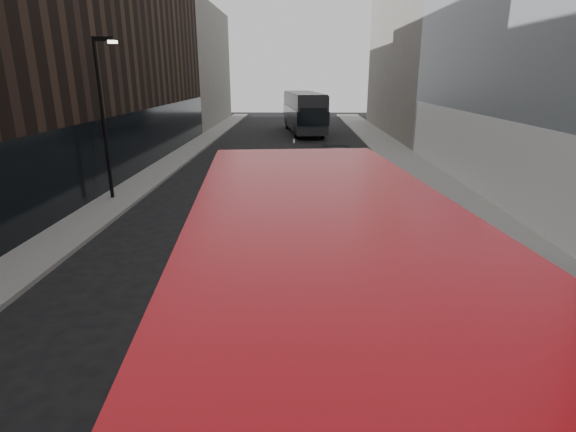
# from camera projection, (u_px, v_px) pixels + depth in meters

# --- Properties ---
(sidewalk_right) EXTENTS (3.00, 80.00, 0.15)m
(sidewalk_right) POSITION_uv_depth(u_px,v_px,m) (415.00, 170.00, 27.32)
(sidewalk_right) COLOR slate
(sidewalk_right) RESTS_ON ground
(sidewalk_left) EXTENTS (2.00, 80.00, 0.15)m
(sidewalk_left) POSITION_uv_depth(u_px,v_px,m) (162.00, 169.00, 27.64)
(sidewalk_left) COLOR slate
(sidewalk_left) RESTS_ON ground
(building_victorian) EXTENTS (6.50, 24.00, 21.00)m
(building_victorian) POSITION_uv_depth(u_px,v_px,m) (415.00, 30.00, 42.48)
(building_victorian) COLOR #67615A
(building_victorian) RESTS_ON ground
(building_left_mid) EXTENTS (5.00, 24.00, 14.00)m
(building_left_mid) POSITION_uv_depth(u_px,v_px,m) (124.00, 53.00, 30.40)
(building_left_mid) COLOR black
(building_left_mid) RESTS_ON ground
(building_left_far) EXTENTS (5.00, 20.00, 13.00)m
(building_left_far) POSITION_uv_depth(u_px,v_px,m) (195.00, 67.00, 51.53)
(building_left_far) COLOR #67615A
(building_left_far) RESTS_ON ground
(street_lamp) EXTENTS (1.06, 0.22, 7.00)m
(street_lamp) POSITION_uv_depth(u_px,v_px,m) (104.00, 109.00, 19.73)
(street_lamp) COLOR black
(street_lamp) RESTS_ON sidewalk_left
(grey_bus) EXTENTS (4.42, 12.50, 3.96)m
(grey_bus) POSITION_uv_depth(u_px,v_px,m) (304.00, 111.00, 44.83)
(grey_bus) COLOR black
(grey_bus) RESTS_ON ground
(car_a) EXTENTS (2.23, 4.42, 1.44)m
(car_a) POSITION_uv_depth(u_px,v_px,m) (327.00, 179.00, 22.07)
(car_a) COLOR black
(car_a) RESTS_ON ground
(car_b) EXTENTS (1.95, 4.68, 1.50)m
(car_b) POSITION_uv_depth(u_px,v_px,m) (358.00, 170.00, 24.02)
(car_b) COLOR gray
(car_b) RESTS_ON ground
(car_c) EXTENTS (2.17, 4.94, 1.41)m
(car_c) POSITION_uv_depth(u_px,v_px,m) (340.00, 162.00, 26.39)
(car_c) COLOR black
(car_c) RESTS_ON ground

